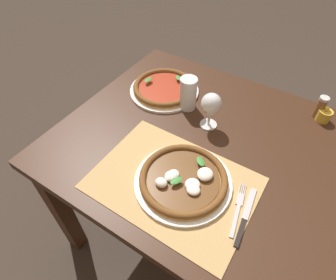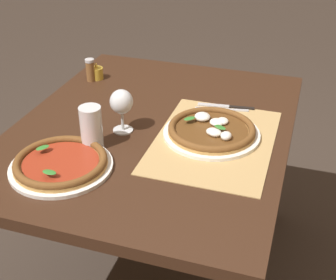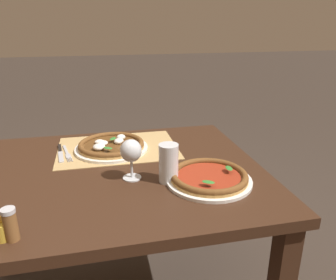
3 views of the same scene
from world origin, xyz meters
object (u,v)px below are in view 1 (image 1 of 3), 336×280
(knife, at_px, (245,216))
(pepper_shaker, at_px, (320,107))
(pizza_far, at_px, (164,88))
(fork, at_px, (238,209))
(pint_glass, at_px, (188,94))
(pizza_near, at_px, (183,180))
(votive_candle, at_px, (324,116))
(wine_glass, at_px, (211,105))

(knife, xyz_separation_m, pepper_shaker, (0.08, 0.60, 0.04))
(pizza_far, xyz_separation_m, knife, (0.56, -0.39, -0.01))
(fork, bearing_deg, pint_glass, 137.94)
(pizza_near, bearing_deg, fork, 2.43)
(votive_candle, xyz_separation_m, pepper_shaker, (-0.03, 0.02, 0.03))
(pizza_near, height_order, knife, pizza_near)
(pizza_far, bearing_deg, fork, -36.03)
(fork, bearing_deg, votive_candle, 77.18)
(pint_glass, distance_m, fork, 0.52)
(knife, relative_size, pepper_shaker, 2.22)
(pizza_near, height_order, pepper_shaker, pepper_shaker)
(wine_glass, height_order, pepper_shaker, wine_glass)
(pizza_near, relative_size, votive_candle, 4.59)
(wine_glass, bearing_deg, pint_glass, 157.97)
(pizza_far, bearing_deg, votive_candle, 16.20)
(pizza_near, height_order, pizza_far, pizza_near)
(pizza_far, height_order, knife, pizza_far)
(pint_glass, bearing_deg, wine_glass, -22.03)
(fork, distance_m, votive_candle, 0.59)
(wine_glass, xyz_separation_m, pepper_shaker, (0.36, 0.30, -0.06))
(fork, relative_size, pepper_shaker, 2.05)
(fork, relative_size, votive_candle, 2.77)
(fork, height_order, votive_candle, votive_candle)
(pizza_near, relative_size, pizza_far, 1.05)
(wine_glass, relative_size, pepper_shaker, 1.60)
(knife, height_order, votive_candle, votive_candle)
(wine_glass, height_order, pint_glass, wine_glass)
(fork, bearing_deg, pizza_near, -177.57)
(pizza_near, bearing_deg, votive_candle, 60.80)
(pint_glass, xyz_separation_m, knife, (0.41, -0.36, -0.06))
(fork, bearing_deg, wine_glass, 130.86)
(pint_glass, height_order, pepper_shaker, pint_glass)
(votive_candle, bearing_deg, fork, -102.82)
(wine_glass, relative_size, pint_glass, 1.07)
(pint_glass, bearing_deg, pepper_shaker, 26.56)
(knife, bearing_deg, wine_glass, 132.95)
(fork, bearing_deg, pepper_shaker, 79.98)
(pizza_near, bearing_deg, pizza_far, 130.30)
(fork, bearing_deg, pizza_far, 143.97)
(pint_glass, xyz_separation_m, fork, (0.38, -0.35, -0.06))
(pepper_shaker, bearing_deg, wine_glass, -140.42)
(wine_glass, bearing_deg, pizza_near, -78.95)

